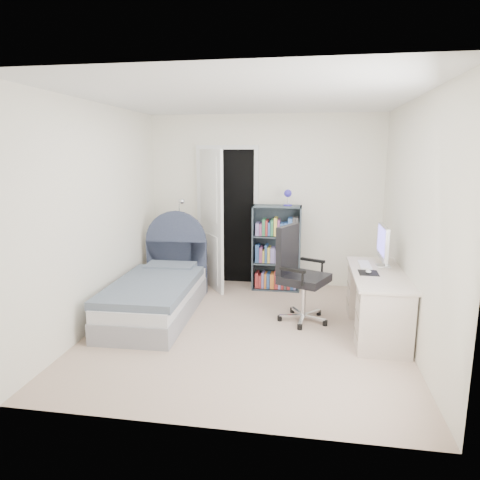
# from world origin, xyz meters

# --- Properties ---
(room_shell) EXTENTS (3.50, 3.70, 2.60)m
(room_shell) POSITION_xyz_m (0.00, 0.00, 1.25)
(room_shell) COLOR tan
(room_shell) RESTS_ON ground
(door) EXTENTS (0.92, 0.70, 2.06)m
(door) POSITION_xyz_m (-0.66, 1.56, 1.03)
(door) COLOR black
(door) RESTS_ON ground
(bed) EXTENTS (0.94, 1.91, 1.16)m
(bed) POSITION_xyz_m (-1.15, 0.31, 0.26)
(bed) COLOR gray
(bed) RESTS_ON ground
(nightstand) EXTENTS (0.45, 0.45, 0.65)m
(nightstand) POSITION_xyz_m (-1.26, 1.40, 0.43)
(nightstand) COLOR tan
(nightstand) RESTS_ON ground
(floor_lamp) EXTENTS (0.19, 0.19, 1.32)m
(floor_lamp) POSITION_xyz_m (-1.16, 1.37, 0.54)
(floor_lamp) COLOR silver
(floor_lamp) RESTS_ON ground
(bookcase) EXTENTS (0.69, 0.29, 1.45)m
(bookcase) POSITION_xyz_m (0.22, 1.51, 0.57)
(bookcase) COLOR #3A4750
(bookcase) RESTS_ON ground
(desk) EXTENTS (0.56, 1.40, 1.15)m
(desk) POSITION_xyz_m (1.42, 0.17, 0.38)
(desk) COLOR beige
(desk) RESTS_ON ground
(office_chair) EXTENTS (0.66, 0.66, 1.12)m
(office_chair) POSITION_xyz_m (0.54, 0.39, 0.62)
(office_chair) COLOR silver
(office_chair) RESTS_ON ground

